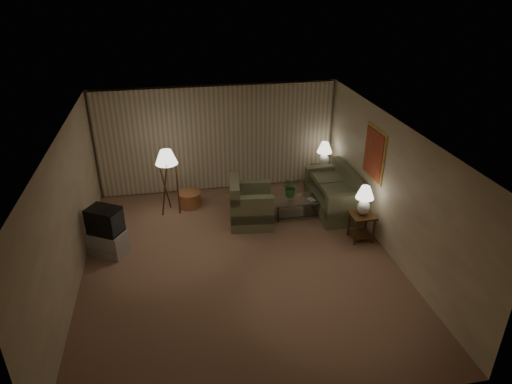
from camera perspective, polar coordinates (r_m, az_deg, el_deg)
ground at (r=9.11m, az=-2.02°, el=-8.68°), size 7.00×7.00×0.00m
room_shell at (r=9.60m, az=-3.47°, el=5.09°), size 6.04×7.02×2.72m
sofa at (r=10.89m, az=9.61°, el=-0.36°), size 1.78×0.90×0.79m
armchair at (r=10.20m, az=-0.63°, el=-1.76°), size 1.20×1.16×0.83m
side_table_near at (r=9.84m, az=13.07°, el=-3.72°), size 0.49×0.49×0.60m
side_table_far at (r=11.95m, az=8.37°, el=2.32°), size 0.55×0.46×0.60m
table_lamp_near at (r=9.57m, az=13.42°, el=-0.73°), size 0.38×0.38×0.65m
table_lamp_far at (r=11.73m, az=8.55°, el=4.93°), size 0.38×0.38×0.66m
coffee_table at (r=10.59m, az=5.06°, el=-1.60°), size 1.12×0.61×0.41m
tv_cabinet at (r=9.68m, az=-17.98°, el=-6.04°), size 1.09×1.06×0.50m
crt_tv at (r=9.42m, az=-18.41°, el=-3.39°), size 1.01×0.99×0.53m
floor_lamp at (r=10.64m, az=-10.90°, el=1.40°), size 0.51×0.51×1.56m
ottoman at (r=11.12m, az=-8.34°, el=-0.90°), size 0.68×0.68×0.36m
vase at (r=10.45m, az=4.32°, el=-0.62°), size 0.17×0.17×0.16m
flowers at (r=10.31m, az=4.38°, el=0.93°), size 0.49×0.45×0.46m
book at (r=10.50m, az=6.56°, el=-1.03°), size 0.20×0.24×0.02m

